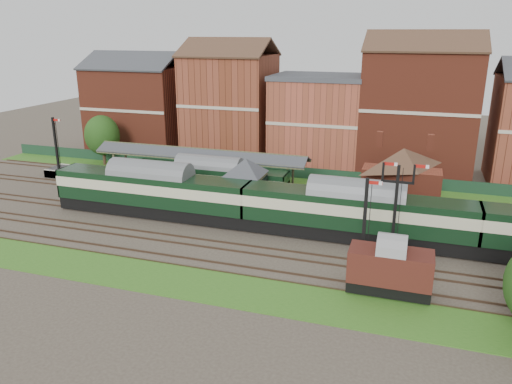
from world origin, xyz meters
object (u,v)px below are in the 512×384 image
(platform_railcar, at_px, (210,179))
(goods_van_a, at_px, (390,268))
(signal_box, at_px, (246,185))
(semaphore_bracket, at_px, (396,205))
(dmu_train, at_px, (355,212))

(platform_railcar, height_order, goods_van_a, platform_railcar)
(signal_box, bearing_deg, semaphore_bracket, -20.92)
(semaphore_bracket, height_order, dmu_train, semaphore_bracket)
(signal_box, bearing_deg, platform_railcar, 149.15)
(dmu_train, relative_size, goods_van_a, 10.53)
(semaphore_bracket, distance_m, goods_van_a, 7.00)
(goods_van_a, bearing_deg, semaphore_bracket, 91.39)
(semaphore_bracket, xyz_separation_m, goods_van_a, (0.16, -6.50, -2.60))
(signal_box, bearing_deg, goods_van_a, -38.87)
(dmu_train, bearing_deg, signal_box, 164.27)
(semaphore_bracket, bearing_deg, dmu_train, 144.45)
(semaphore_bracket, distance_m, platform_railcar, 22.48)
(signal_box, relative_size, semaphore_bracket, 0.73)
(signal_box, relative_size, platform_railcar, 0.33)
(dmu_train, distance_m, platform_railcar, 18.18)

